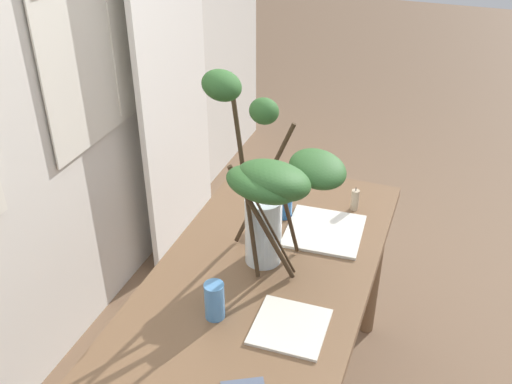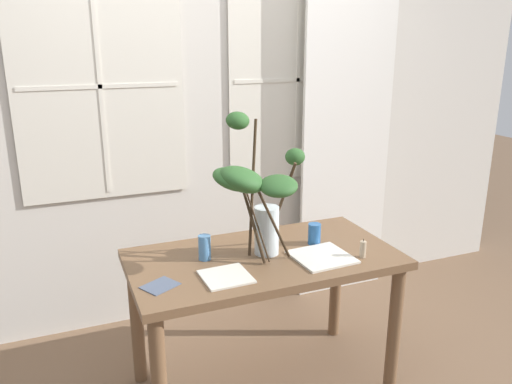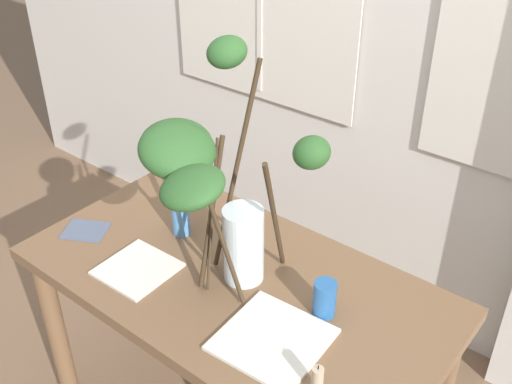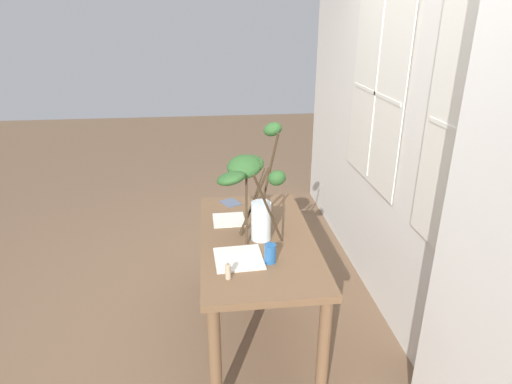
{
  "view_description": "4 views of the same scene",
  "coord_description": "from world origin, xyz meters",
  "px_view_note": "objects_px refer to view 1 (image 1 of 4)",
  "views": [
    {
      "loc": [
        -1.48,
        -0.51,
        2.01
      ],
      "look_at": [
        -0.04,
        0.02,
        1.07
      ],
      "focal_mm": 41.31,
      "sensor_mm": 36.0,
      "label": 1
    },
    {
      "loc": [
        -0.91,
        -2.16,
        1.8
      ],
      "look_at": [
        -0.04,
        -0.0,
        1.09
      ],
      "focal_mm": 35.92,
      "sensor_mm": 36.0,
      "label": 2
    },
    {
      "loc": [
        0.94,
        -1.07,
        1.97
      ],
      "look_at": [
        0.03,
        0.08,
        1.04
      ],
      "focal_mm": 42.29,
      "sensor_mm": 36.0,
      "label": 3
    },
    {
      "loc": [
        2.4,
        -0.28,
        2.05
      ],
      "look_at": [
        -0.05,
        -0.0,
        1.04
      ],
      "focal_mm": 30.47,
      "sensor_mm": 36.0,
      "label": 4
    }
  ],
  "objects_px": {
    "dining_table": "(266,291)",
    "drinking_glass_blue_left": "(215,301)",
    "vase_with_branches": "(270,188)",
    "plate_square_left": "(290,327)",
    "plate_square_right": "(324,231)",
    "pillar_candle": "(355,200)",
    "drinking_glass_blue_right": "(284,203)"
  },
  "relations": [
    {
      "from": "dining_table",
      "to": "drinking_glass_blue_left",
      "type": "height_order",
      "value": "drinking_glass_blue_left"
    },
    {
      "from": "dining_table",
      "to": "vase_with_branches",
      "type": "height_order",
      "value": "vase_with_branches"
    },
    {
      "from": "vase_with_branches",
      "to": "plate_square_left",
      "type": "bearing_deg",
      "value": -145.66
    },
    {
      "from": "dining_table",
      "to": "plate_square_right",
      "type": "distance_m",
      "value": 0.31
    },
    {
      "from": "vase_with_branches",
      "to": "pillar_candle",
      "type": "height_order",
      "value": "vase_with_branches"
    },
    {
      "from": "plate_square_left",
      "to": "pillar_candle",
      "type": "bearing_deg",
      "value": -3.43
    },
    {
      "from": "drinking_glass_blue_right",
      "to": "plate_square_left",
      "type": "bearing_deg",
      "value": -160.12
    },
    {
      "from": "drinking_glass_blue_right",
      "to": "plate_square_right",
      "type": "distance_m",
      "value": 0.19
    },
    {
      "from": "drinking_glass_blue_right",
      "to": "plate_square_right",
      "type": "xyz_separation_m",
      "value": [
        -0.05,
        -0.17,
        -0.05
      ]
    },
    {
      "from": "drinking_glass_blue_left",
      "to": "plate_square_right",
      "type": "relative_size",
      "value": 0.45
    },
    {
      "from": "dining_table",
      "to": "vase_with_branches",
      "type": "xyz_separation_m",
      "value": [
        -0.06,
        -0.03,
        0.46
      ]
    },
    {
      "from": "pillar_candle",
      "to": "drinking_glass_blue_right",
      "type": "bearing_deg",
      "value": 119.69
    },
    {
      "from": "plate_square_left",
      "to": "plate_square_right",
      "type": "height_order",
      "value": "plate_square_right"
    },
    {
      "from": "drinking_glass_blue_left",
      "to": "drinking_glass_blue_right",
      "type": "bearing_deg",
      "value": -2.52
    },
    {
      "from": "drinking_glass_blue_left",
      "to": "pillar_candle",
      "type": "distance_m",
      "value": 0.78
    },
    {
      "from": "vase_with_branches",
      "to": "plate_square_left",
      "type": "height_order",
      "value": "vase_with_branches"
    },
    {
      "from": "vase_with_branches",
      "to": "drinking_glass_blue_right",
      "type": "relative_size",
      "value": 6.55
    },
    {
      "from": "pillar_candle",
      "to": "dining_table",
      "type": "bearing_deg",
      "value": 155.24
    },
    {
      "from": "plate_square_right",
      "to": "drinking_glass_blue_right",
      "type": "bearing_deg",
      "value": 74.05
    },
    {
      "from": "drinking_glass_blue_left",
      "to": "plate_square_right",
      "type": "bearing_deg",
      "value": -20.32
    },
    {
      "from": "vase_with_branches",
      "to": "plate_square_right",
      "type": "xyz_separation_m",
      "value": [
        0.31,
        -0.11,
        -0.34
      ]
    },
    {
      "from": "drinking_glass_blue_left",
      "to": "plate_square_left",
      "type": "distance_m",
      "value": 0.24
    },
    {
      "from": "plate_square_right",
      "to": "plate_square_left",
      "type": "bearing_deg",
      "value": -176.86
    },
    {
      "from": "drinking_glass_blue_right",
      "to": "drinking_glass_blue_left",
      "type": "bearing_deg",
      "value": 177.48
    },
    {
      "from": "dining_table",
      "to": "pillar_candle",
      "type": "distance_m",
      "value": 0.51
    },
    {
      "from": "drinking_glass_blue_left",
      "to": "drinking_glass_blue_right",
      "type": "relative_size",
      "value": 1.11
    },
    {
      "from": "dining_table",
      "to": "pillar_candle",
      "type": "xyz_separation_m",
      "value": [
        0.44,
        -0.2,
        0.16
      ]
    },
    {
      "from": "drinking_glass_blue_left",
      "to": "pillar_candle",
      "type": "bearing_deg",
      "value": -20.31
    },
    {
      "from": "dining_table",
      "to": "plate_square_left",
      "type": "distance_m",
      "value": 0.32
    },
    {
      "from": "dining_table",
      "to": "pillar_candle",
      "type": "bearing_deg",
      "value": -24.76
    },
    {
      "from": "dining_table",
      "to": "pillar_candle",
      "type": "height_order",
      "value": "pillar_candle"
    },
    {
      "from": "dining_table",
      "to": "vase_with_branches",
      "type": "distance_m",
      "value": 0.47
    }
  ]
}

